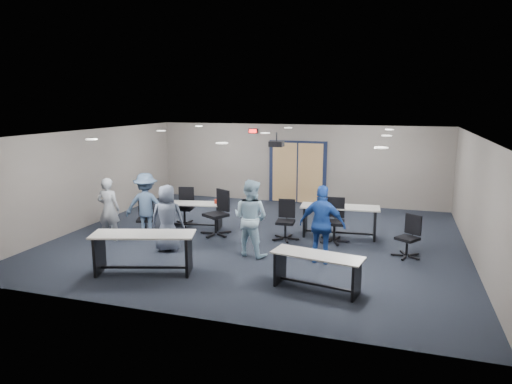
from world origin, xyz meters
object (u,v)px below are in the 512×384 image
(chair_back_c, at_px, (285,220))
(chair_back_a, at_px, (184,207))
(person_lightblue, at_px, (251,218))
(person_gray, at_px, (109,209))
(person_plaid, at_px, (167,218))
(table_front_right, at_px, (317,266))
(table_back_left, at_px, (192,211))
(chair_back_d, at_px, (335,221))
(table_front_left, at_px, (144,246))
(table_back_right, at_px, (339,216))
(chair_loose_right, at_px, (407,237))
(person_back, at_px, (146,205))
(person_navy, at_px, (322,225))
(chair_back_b, at_px, (216,213))
(chair_loose_left, at_px, (145,218))

(chair_back_c, bearing_deg, chair_back_a, 165.43)
(chair_back_c, relative_size, person_lightblue, 0.58)
(person_gray, relative_size, person_plaid, 1.02)
(table_front_right, xyz_separation_m, table_back_left, (-4.06, 3.18, 0.02))
(chair_back_a, xyz_separation_m, chair_back_c, (3.08, -0.53, -0.02))
(chair_back_c, bearing_deg, person_plaid, -150.82)
(table_back_left, height_order, chair_back_d, chair_back_d)
(chair_back_d, bearing_deg, table_front_left, -141.69)
(table_back_right, xyz_separation_m, person_plaid, (-3.70, -2.34, 0.23))
(table_front_left, distance_m, table_back_right, 5.13)
(table_front_left, distance_m, chair_loose_right, 5.78)
(chair_loose_right, relative_size, person_lightblue, 0.55)
(chair_back_a, relative_size, person_gray, 0.66)
(chair_back_c, xyz_separation_m, chair_back_d, (1.21, 0.18, 0.04))
(table_front_left, relative_size, table_front_right, 1.23)
(person_lightblue, distance_m, person_back, 3.07)
(chair_back_a, height_order, person_navy, person_navy)
(chair_back_b, bearing_deg, table_front_left, -66.63)
(chair_back_a, height_order, chair_back_c, chair_back_a)
(chair_back_d, bearing_deg, chair_back_a, 170.04)
(chair_back_a, distance_m, chair_back_d, 4.31)
(chair_back_a, bearing_deg, table_front_left, -85.04)
(chair_loose_right, bearing_deg, chair_back_b, -150.14)
(table_front_left, height_order, person_gray, person_gray)
(chair_back_c, xyz_separation_m, chair_loose_left, (-3.59, -0.73, -0.04))
(chair_back_a, bearing_deg, chair_back_b, -37.08)
(table_front_left, bearing_deg, chair_back_a, 86.52)
(table_front_left, distance_m, table_front_right, 3.53)
(chair_loose_right, xyz_separation_m, person_plaid, (-5.37, -1.18, 0.31))
(chair_loose_left, relative_size, person_back, 0.56)
(table_back_left, xyz_separation_m, chair_loose_right, (5.68, -0.78, -0.01))
(chair_back_c, distance_m, chair_back_d, 1.23)
(table_front_right, relative_size, chair_back_a, 1.67)
(table_back_right, xyz_separation_m, person_lightblue, (-1.74, -2.07, 0.32))
(chair_back_b, height_order, person_gray, person_gray)
(table_front_left, xyz_separation_m, person_plaid, (-0.22, 1.44, 0.22))
(table_back_right, height_order, person_back, person_back)
(person_lightblue, relative_size, person_navy, 1.02)
(person_back, bearing_deg, person_navy, 155.58)
(person_plaid, relative_size, person_lightblue, 0.90)
(person_gray, distance_m, person_navy, 5.40)
(chair_loose_right, relative_size, person_navy, 0.56)
(chair_back_b, xyz_separation_m, person_back, (-1.65, -0.66, 0.24))
(person_back, bearing_deg, chair_back_c, 175.67)
(chair_back_b, distance_m, chair_back_c, 1.85)
(table_back_right, distance_m, chair_loose_right, 2.04)
(person_back, bearing_deg, chair_back_d, 174.54)
(chair_back_c, bearing_deg, table_front_right, -70.16)
(table_front_right, height_order, chair_loose_left, chair_loose_left)
(person_gray, bearing_deg, table_back_left, -137.25)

